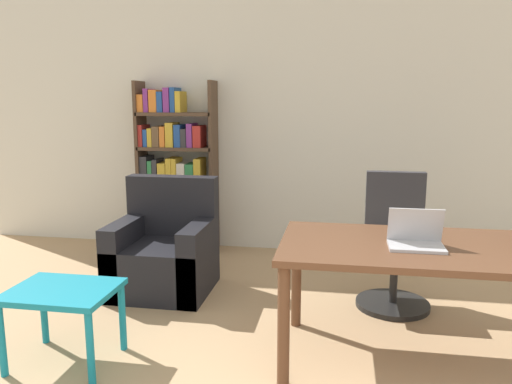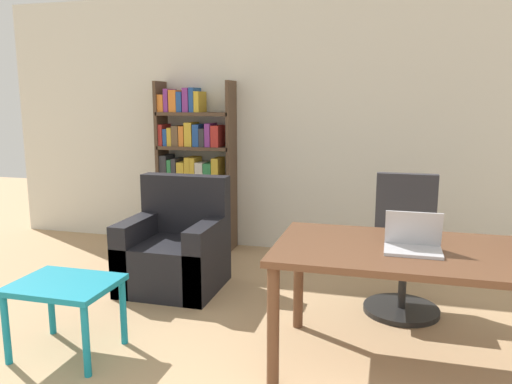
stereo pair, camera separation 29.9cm
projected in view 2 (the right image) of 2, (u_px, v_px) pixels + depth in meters
The scene contains 7 objects.
wall_back at pixel (356, 125), 5.07m from camera, with size 8.00×0.06×2.70m.
desk at pixel (430, 264), 2.87m from camera, with size 1.79×0.91×0.76m.
laptop at pixel (413, 243), 2.83m from camera, with size 0.31×0.22×0.23m.
office_chair at pixel (404, 253), 3.82m from camera, with size 0.57×0.57×1.05m.
side_table_blue at pixel (65, 293), 3.14m from camera, with size 0.63×0.49×0.48m.
armchair at pixel (175, 252), 4.30m from camera, with size 0.80×0.74×0.95m.
bookshelf at pixel (193, 172), 5.42m from camera, with size 0.84×0.28×1.80m.
Camera 2 is at (0.35, -0.67, 1.60)m, focal length 35.00 mm.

